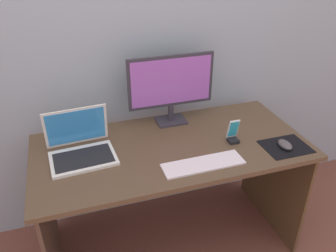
% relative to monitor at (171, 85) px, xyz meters
% --- Properties ---
extents(ground_plane, '(8.00, 8.00, 0.00)m').
position_rel_monitor_xyz_m(ground_plane, '(-0.08, -0.26, -1.00)').
color(ground_plane, brown).
extents(wall_back, '(6.00, 0.04, 2.50)m').
position_rel_monitor_xyz_m(wall_back, '(-0.08, 0.18, 0.25)').
color(wall_back, '#9BA9B3').
rests_on(wall_back, ground_plane).
extents(desk, '(1.51, 0.72, 0.75)m').
position_rel_monitor_xyz_m(desk, '(-0.08, -0.26, -0.40)').
color(desk, brown).
rests_on(desk, ground_plane).
extents(monitor, '(0.52, 0.14, 0.43)m').
position_rel_monitor_xyz_m(monitor, '(0.00, 0.00, 0.00)').
color(monitor, '#322E38').
rests_on(monitor, desk).
extents(laptop, '(0.35, 0.30, 0.24)m').
position_rel_monitor_xyz_m(laptop, '(-0.56, -0.21, -0.19)').
color(laptop, white).
rests_on(laptop, desk).
extents(keyboard_external, '(0.42, 0.13, 0.01)m').
position_rel_monitor_xyz_m(keyboard_external, '(0.01, -0.48, -0.24)').
color(keyboard_external, white).
rests_on(keyboard_external, desk).
extents(mousepad, '(0.25, 0.20, 0.00)m').
position_rel_monitor_xyz_m(mousepad, '(0.51, -0.47, -0.24)').
color(mousepad, black).
rests_on(mousepad, desk).
extents(mouse, '(0.06, 0.10, 0.04)m').
position_rel_monitor_xyz_m(mouse, '(0.50, -0.48, -0.22)').
color(mouse, '#514A4A').
rests_on(mouse, mousepad).
extents(phone_in_dock, '(0.06, 0.06, 0.14)m').
position_rel_monitor_xyz_m(phone_in_dock, '(0.26, -0.33, -0.19)').
color(phone_in_dock, black).
rests_on(phone_in_dock, desk).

